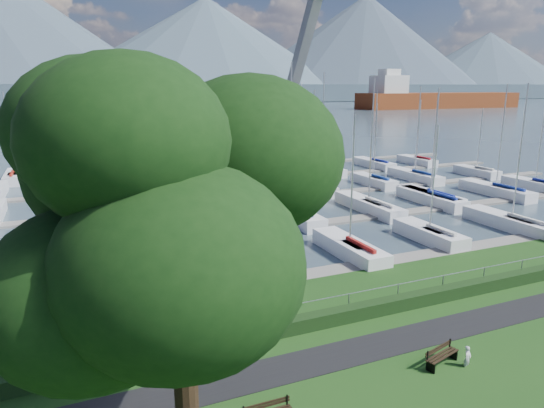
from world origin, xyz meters
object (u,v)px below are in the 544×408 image
bench_right (441,355)px  person (468,355)px  tree (172,196)px  crane (297,146)px

bench_right → person: 1.05m
tree → crane: 36.59m
person → crane: (7.01, 30.31, 4.80)m
crane → tree: bearing=-115.2°
bench_right → person: bearing=-44.5°
bench_right → person: person is taller
person → crane: bearing=56.3°
bench_right → tree: tree is taller
person → bench_right: bearing=129.5°
person → crane: 31.48m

